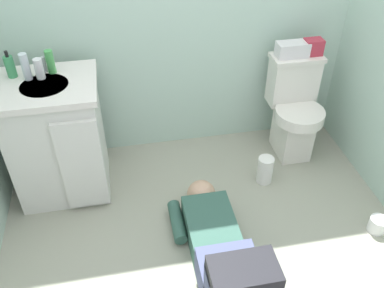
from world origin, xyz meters
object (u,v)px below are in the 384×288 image
at_px(faucet, 44,65).
at_px(paper_towel_roll, 265,170).
at_px(vanity_cabinet, 58,138).
at_px(toilet, 294,109).
at_px(toiletry_bag, 313,47).
at_px(person_plumber, 220,249).
at_px(bottle_white, 39,69).
at_px(toilet_paper_roll, 377,225).
at_px(bottle_green, 50,62).
at_px(tissue_box, 292,49).
at_px(bottle_clear, 25,67).
at_px(soap_dispenser, 10,66).

distance_m(faucet, paper_towel_roll, 1.60).
distance_m(vanity_cabinet, faucet, 0.47).
height_order(toilet, faucet, faucet).
height_order(faucet, toiletry_bag, faucet).
bearing_deg(toiletry_bag, person_plumber, -130.15).
distance_m(faucet, bottle_white, 0.08).
bearing_deg(bottle_white, toiletry_bag, 3.87).
bearing_deg(person_plumber, toilet_paper_roll, 4.86).
relative_size(bottle_white, bottle_green, 0.86).
distance_m(toilet, vanity_cabinet, 1.66).
height_order(faucet, tissue_box, faucet).
height_order(person_plumber, bottle_green, bottle_green).
height_order(tissue_box, bottle_green, bottle_green).
bearing_deg(bottle_clear, soap_dispenser, 152.17).
xyz_separation_m(bottle_green, paper_towel_roll, (1.32, -0.35, -0.79)).
xyz_separation_m(person_plumber, toiletry_bag, (0.90, 1.06, 0.63)).
bearing_deg(toiletry_bag, toilet, -139.23).
bearing_deg(toiletry_bag, bottle_green, -177.92).
xyz_separation_m(toiletry_bag, paper_towel_roll, (-0.41, -0.41, -0.70)).
bearing_deg(bottle_clear, paper_towel_roll, -11.29).
distance_m(bottle_clear, paper_towel_roll, 1.68).
xyz_separation_m(toilet, faucet, (-1.66, 0.04, 0.50)).
xyz_separation_m(bottle_white, toilet_paper_roll, (1.93, -0.85, -0.83)).
xyz_separation_m(person_plumber, paper_towel_roll, (0.49, 0.65, -0.07)).
bearing_deg(bottle_white, toilet_paper_roll, -23.87).
distance_m(toilet, paper_towel_roll, 0.51).
relative_size(soap_dispenser, paper_towel_roll, 0.81).
xyz_separation_m(faucet, soap_dispenser, (-0.19, -0.02, 0.02)).
bearing_deg(toilet, bottle_clear, -179.05).
xyz_separation_m(toilet, toilet_paper_roll, (0.25, -0.88, -0.32)).
relative_size(tissue_box, bottle_white, 1.76).
xyz_separation_m(tissue_box, bottle_white, (-1.64, -0.12, 0.08)).
bearing_deg(tissue_box, person_plumber, -125.08).
relative_size(person_plumber, bottle_white, 8.53).
distance_m(soap_dispenser, bottle_clear, 0.11).
bearing_deg(bottle_clear, toilet, 0.95).
height_order(vanity_cabinet, faucet, faucet).
bearing_deg(soap_dispenser, toiletry_bag, 2.01).
xyz_separation_m(toilet, soap_dispenser, (-1.85, 0.02, 0.52)).
bearing_deg(tissue_box, paper_towel_roll, -121.88).
bearing_deg(bottle_white, vanity_cabinet, -71.53).
height_order(toiletry_bag, bottle_white, bottle_white).
bearing_deg(bottle_green, toiletry_bag, 2.08).
bearing_deg(soap_dispenser, bottle_green, 1.47).
bearing_deg(tissue_box, bottle_white, -175.78).
bearing_deg(soap_dispenser, tissue_box, 2.18).
height_order(tissue_box, soap_dispenser, soap_dispenser).
bearing_deg(paper_towel_roll, soap_dispenser, 167.59).
bearing_deg(toilet_paper_roll, vanity_cabinet, 157.73).
bearing_deg(person_plumber, soap_dispenser, 136.78).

